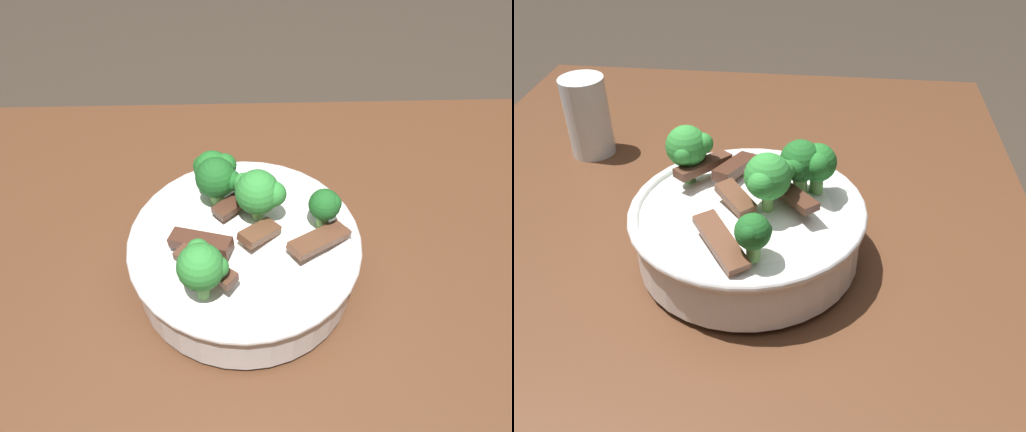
# 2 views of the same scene
# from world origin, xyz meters

# --- Properties ---
(dining_table) EXTENTS (1.27, 0.79, 0.76)m
(dining_table) POSITION_xyz_m (0.00, 0.00, 0.64)
(dining_table) COLOR #56331E
(dining_table) RESTS_ON ground
(rice_bowl) EXTENTS (0.25, 0.25, 0.14)m
(rice_bowl) POSITION_xyz_m (-0.09, 0.06, 0.81)
(rice_bowl) COLOR white
(rice_bowl) RESTS_ON dining_table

